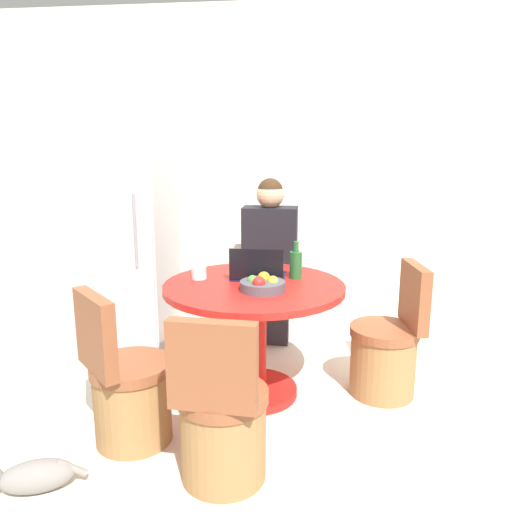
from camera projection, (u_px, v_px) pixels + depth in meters
ground_plane at (248, 413)px, 2.95m from camera, size 12.00×12.00×0.00m
wall_back at (271, 177)px, 4.00m from camera, size 7.00×0.06×2.60m
refrigerator at (126, 234)px, 3.86m from camera, size 0.67×0.66×1.74m
dining_table at (254, 317)px, 3.06m from camera, size 1.10×1.10×0.73m
chair_near_left_corner at (128, 393)px, 2.62m from camera, size 0.50×0.50×0.84m
chair_near_camera at (222, 425)px, 2.31m from camera, size 0.43×0.43×0.84m
chair_right_side at (387, 352)px, 3.13m from camera, size 0.45×0.43×0.84m
person_seated at (270, 258)px, 3.76m from camera, size 0.40×0.37×1.32m
laptop at (258, 273)px, 3.11m from camera, size 0.33×0.23×0.21m
fruit_bowl at (262, 285)px, 2.87m from camera, size 0.26×0.26×0.10m
coffee_cup at (199, 273)px, 3.12m from camera, size 0.09×0.09×0.08m
bottle at (296, 264)px, 3.12m from camera, size 0.08×0.08×0.24m
cat at (32, 476)px, 2.26m from camera, size 0.43×0.26×0.15m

